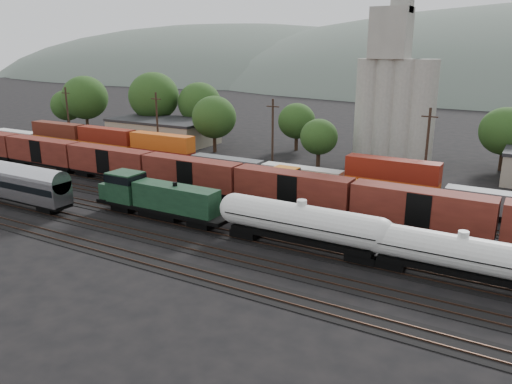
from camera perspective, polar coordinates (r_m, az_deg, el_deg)
The scene contains 13 objects.
ground at distance 57.78m, azimuth 2.03°, elevation -3.83°, with size 600.00×600.00×0.00m, color black.
tracks at distance 57.76m, azimuth 2.03°, elevation -3.78°, with size 180.00×33.20×0.20m.
green_locomotive at distance 60.35m, azimuth -11.54°, elevation -0.51°, with size 18.38×3.24×4.87m.
tank_car_a at distance 50.16m, azimuth 5.20°, elevation -3.48°, with size 19.01×3.40×4.98m.
tank_car_b at distance 46.48m, azimuth 22.38°, elevation -6.65°, with size 17.33×3.10×4.54m.
passenger_coach at distance 73.29m, azimuth -27.07°, elevation 1.39°, with size 23.61×2.91×5.36m.
orange_locomotive at distance 65.49m, azimuth 6.51°, elevation 0.65°, with size 16.23×2.71×4.06m.
boxcar_string at distance 56.46m, azimuth 18.34°, elevation -1.81°, with size 169.00×2.90×4.20m.
container_wall at distance 70.22m, azimuth 7.43°, elevation 1.99°, with size 160.00×2.60×5.80m.
grain_silo at distance 87.26m, azimuth 15.45°, elevation 10.03°, with size 13.40×5.00×29.00m.
industrial_sheds at distance 87.05m, azimuth 17.02°, elevation 4.08°, with size 119.38×17.26×5.10m.
tree_band at distance 90.25m, azimuth 12.41°, elevation 8.14°, with size 164.10×21.26×14.54m.
utility_poles at distance 75.67m, azimuth 9.98°, elevation 5.63°, with size 122.20×0.36×12.00m.
Camera 1 is at (25.38, -47.99, 19.78)m, focal length 35.00 mm.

